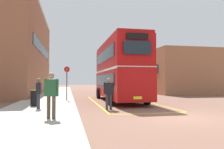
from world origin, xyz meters
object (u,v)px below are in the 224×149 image
at_px(pedestrian_waiting_far, 51,92).
at_px(litter_bin, 35,98).
at_px(pedestrian_waiting_near, 39,91).
at_px(bus_stop_sign, 67,80).
at_px(pedestrian_boarding, 109,91).
at_px(double_decker_bus, 119,70).
at_px(single_deck_bus, 119,81).

distance_m(pedestrian_waiting_far, litter_bin, 4.90).
distance_m(pedestrian_waiting_near, bus_stop_sign, 5.12).
distance_m(pedestrian_waiting_near, litter_bin, 1.45).
xyz_separation_m(pedestrian_boarding, pedestrian_waiting_far, (-2.90, -3.22, 0.15)).
distance_m(double_decker_bus, bus_stop_sign, 4.21).
bearing_deg(single_deck_bus, bus_stop_sign, -115.11).
bearing_deg(pedestrian_waiting_far, pedestrian_waiting_near, 104.91).
xyz_separation_m(pedestrian_waiting_near, litter_bin, (-0.38, 1.32, -0.46)).
distance_m(pedestrian_waiting_far, bus_stop_sign, 8.27).
bearing_deg(pedestrian_boarding, double_decker_bus, 70.68).
bearing_deg(single_deck_bus, pedestrian_waiting_far, -108.90).
relative_size(single_deck_bus, pedestrian_boarding, 5.15).
bearing_deg(pedestrian_waiting_far, single_deck_bus, 71.10).
bearing_deg(pedestrian_waiting_near, single_deck_bus, 66.60).
bearing_deg(bus_stop_sign, double_decker_bus, 1.27).
bearing_deg(pedestrian_waiting_near, pedestrian_waiting_far, -75.09).
bearing_deg(pedestrian_waiting_far, pedestrian_boarding, 48.00).
relative_size(pedestrian_waiting_far, bus_stop_sign, 0.70).
relative_size(pedestrian_waiting_near, pedestrian_waiting_far, 0.90).
height_order(pedestrian_waiting_near, bus_stop_sign, bus_stop_sign).
distance_m(single_deck_bus, pedestrian_waiting_near, 24.78).
bearing_deg(litter_bin, pedestrian_boarding, -19.43).
distance_m(litter_bin, bus_stop_sign, 4.14).
bearing_deg(litter_bin, double_decker_bus, 31.33).
bearing_deg(pedestrian_waiting_near, double_decker_bus, 41.57).
relative_size(double_decker_bus, pedestrian_waiting_far, 5.43).
distance_m(double_decker_bus, pedestrian_waiting_far, 9.65).
bearing_deg(bus_stop_sign, litter_bin, -117.47).
relative_size(pedestrian_boarding, pedestrian_waiting_far, 0.99).
height_order(pedestrian_waiting_far, litter_bin, pedestrian_waiting_far).
distance_m(double_decker_bus, single_deck_bus, 18.30).
xyz_separation_m(pedestrian_waiting_near, pedestrian_waiting_far, (0.90, -3.37, 0.13)).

